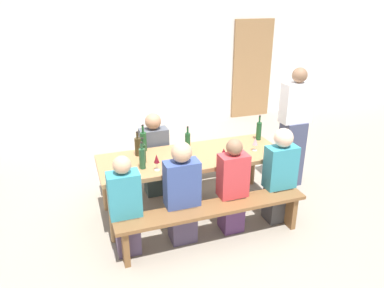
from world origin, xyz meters
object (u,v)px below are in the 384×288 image
(bench_far, at_px, (176,161))
(wine_glass_1, at_px, (183,149))
(wooden_door, at_px, (252,69))
(seated_guest_near_1, at_px, (182,195))
(wine_glass_3, at_px, (255,142))
(seated_guest_near_0, at_px, (125,208))
(wine_bottle_1, at_px, (142,158))
(wine_bottle_3, at_px, (259,131))
(wine_bottle_4, at_px, (143,153))
(wine_bottle_5, at_px, (138,146))
(wine_glass_2, at_px, (224,152))
(wine_bottle_0, at_px, (143,141))
(seated_guest_near_3, at_px, (280,177))
(wine_glass_4, at_px, (241,147))
(seated_guest_near_2, at_px, (232,188))
(seated_guest_far_0, at_px, (154,156))
(tasting_table, at_px, (192,161))
(standing_host, at_px, (293,131))
(wine_glass_0, at_px, (157,159))
(wine_bottle_2, at_px, (188,141))
(bench_near, at_px, (213,213))

(bench_far, relative_size, wine_glass_1, 14.99)
(wooden_door, xyz_separation_m, seated_guest_near_1, (-2.83, -3.80, -0.48))
(wine_glass_3, xyz_separation_m, seated_guest_near_0, (-1.70, -0.44, -0.34))
(bench_far, distance_m, wine_bottle_1, 1.18)
(wine_bottle_3, height_order, wine_bottle_4, wine_bottle_3)
(wine_glass_1, bearing_deg, bench_far, 81.09)
(bench_far, height_order, seated_guest_near_1, seated_guest_near_1)
(bench_far, xyz_separation_m, wine_bottle_5, (-0.61, -0.48, 0.51))
(wooden_door, bearing_deg, wine_bottle_1, -132.90)
(wooden_door, height_order, wine_glass_2, wooden_door)
(wine_bottle_1, bearing_deg, wine_bottle_0, 76.39)
(wine_bottle_1, xyz_separation_m, seated_guest_near_3, (1.53, -0.41, -0.30))
(wine_glass_3, distance_m, seated_guest_near_3, 0.54)
(wooden_door, distance_m, wine_glass_4, 3.95)
(wine_bottle_5, distance_m, seated_guest_near_2, 1.23)
(wine_glass_2, distance_m, seated_guest_far_0, 1.10)
(seated_guest_near_3, bearing_deg, wine_bottle_5, 62.84)
(wooden_door, distance_m, wine_bottle_5, 4.36)
(tasting_table, distance_m, wine_glass_3, 0.82)
(standing_host, bearing_deg, wine_glass_0, 11.85)
(wine_glass_1, relative_size, standing_host, 0.08)
(wine_glass_2, xyz_separation_m, standing_host, (1.26, 0.48, -0.06))
(seated_guest_near_1, bearing_deg, tasting_table, -28.94)
(wine_glass_0, bearing_deg, seated_guest_near_2, -21.28)
(seated_guest_near_1, relative_size, seated_guest_far_0, 1.02)
(wine_glass_4, relative_size, standing_host, 0.09)
(bench_far, height_order, seated_guest_far_0, seated_guest_far_0)
(wine_bottle_5, xyz_separation_m, seated_guest_near_3, (1.51, -0.77, -0.30))
(wine_bottle_5, xyz_separation_m, standing_host, (2.16, -0.04, -0.05))
(wine_bottle_0, distance_m, wine_glass_2, 1.02)
(seated_guest_near_1, bearing_deg, wine_glass_2, -66.64)
(seated_guest_near_1, distance_m, seated_guest_near_3, 1.20)
(tasting_table, xyz_separation_m, seated_guest_far_0, (-0.34, 0.55, -0.12))
(wine_bottle_3, relative_size, wine_bottle_5, 1.11)
(wine_glass_3, bearing_deg, wine_bottle_1, -178.74)
(seated_guest_far_0, bearing_deg, standing_host, 78.93)
(wooden_door, bearing_deg, wine_bottle_2, -129.18)
(seated_guest_near_2, height_order, standing_host, standing_host)
(wine_bottle_1, bearing_deg, bench_far, 53.15)
(seated_guest_near_2, bearing_deg, tasting_table, 27.64)
(wine_bottle_3, distance_m, seated_guest_far_0, 1.43)
(wine_glass_4, distance_m, seated_guest_near_1, 0.99)
(wine_glass_0, distance_m, wine_glass_1, 0.47)
(seated_guest_near_3, bearing_deg, wooden_door, -23.14)
(wine_glass_4, relative_size, seated_guest_near_3, 0.14)
(wine_glass_2, bearing_deg, wine_glass_3, 19.83)
(bench_near, bearing_deg, wine_bottle_1, 138.84)
(wine_bottle_1, height_order, seated_guest_far_0, seated_guest_far_0)
(bench_far, distance_m, wine_glass_3, 1.24)
(bench_near, bearing_deg, wooden_door, 57.47)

